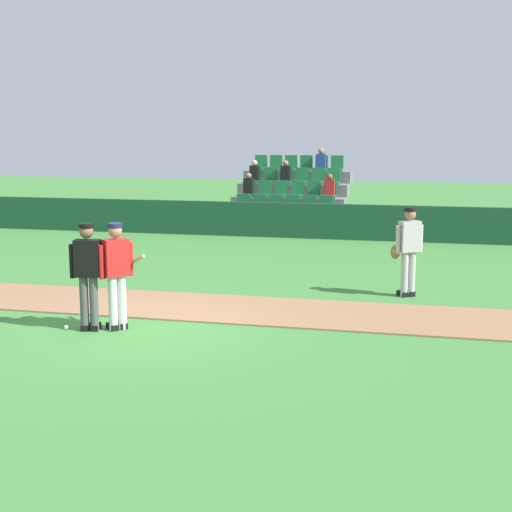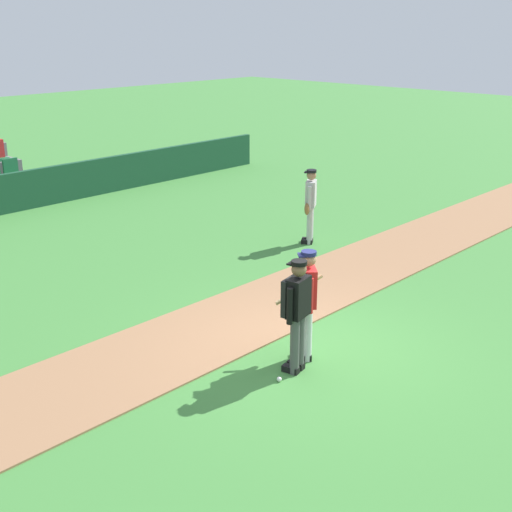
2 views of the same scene
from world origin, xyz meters
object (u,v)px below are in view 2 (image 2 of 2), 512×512
at_px(batter_red_jersey, 307,300).
at_px(umpire_home_plate, 297,310).
at_px(runner_grey_jersey, 310,204).
at_px(baseball, 279,379).

height_order(batter_red_jersey, umpire_home_plate, same).
bearing_deg(runner_grey_jersey, batter_red_jersey, -141.12).
distance_m(umpire_home_plate, baseball, 1.05).
bearing_deg(baseball, runner_grey_jersey, 35.63).
xyz_separation_m(batter_red_jersey, runner_grey_jersey, (4.50, 3.63, -0.01)).
bearing_deg(runner_grey_jersey, umpire_home_plate, -142.46).
relative_size(batter_red_jersey, runner_grey_jersey, 1.00).
relative_size(umpire_home_plate, baseball, 23.78).
bearing_deg(batter_red_jersey, umpire_home_plate, -159.90).
bearing_deg(batter_red_jersey, runner_grey_jersey, 38.88).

